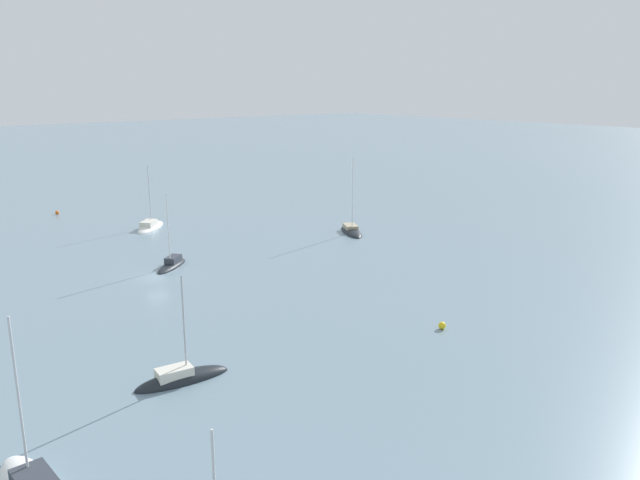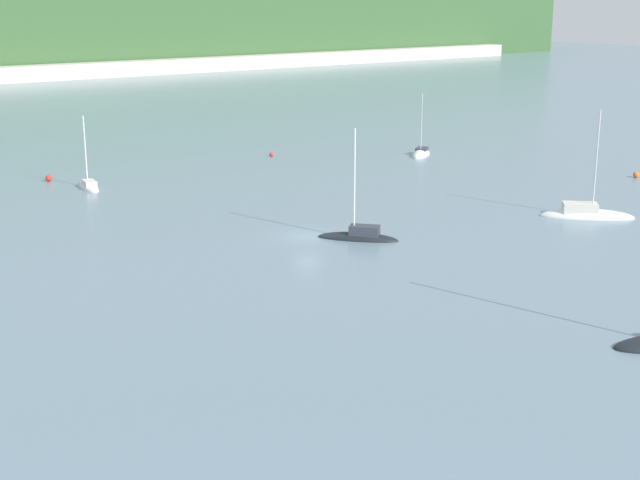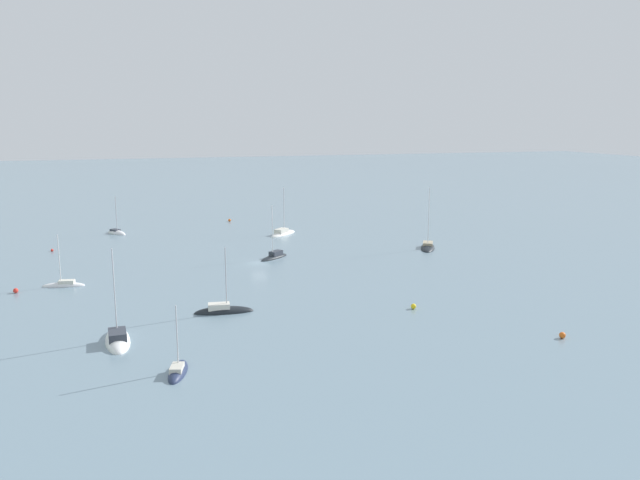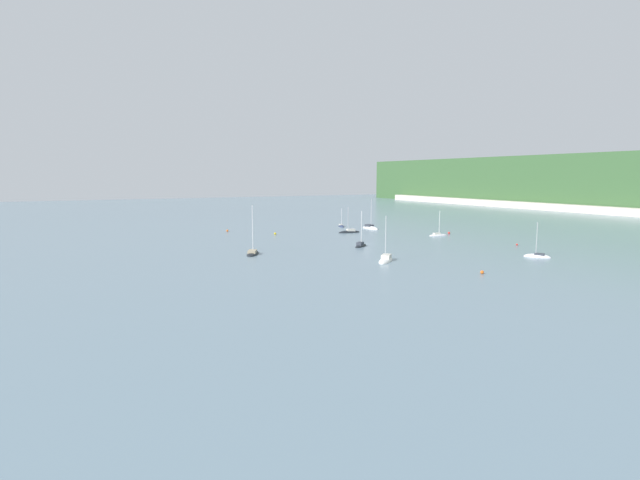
{
  "view_description": "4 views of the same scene",
  "coord_description": "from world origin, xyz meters",
  "px_view_note": "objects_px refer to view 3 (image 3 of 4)",
  "views": [
    {
      "loc": [
        -65.45,
        29.02,
        21.77
      ],
      "look_at": [
        -8.71,
        -17.3,
        3.38
      ],
      "focal_mm": 35.0,
      "sensor_mm": 36.0,
      "label": 1
    },
    {
      "loc": [
        -43.45,
        -57.4,
        19.27
      ],
      "look_at": [
        -3.08,
        -5.65,
        1.43
      ],
      "focal_mm": 50.0,
      "sensor_mm": 36.0,
      "label": 2
    },
    {
      "loc": [
        -100.06,
        20.69,
        23.6
      ],
      "look_at": [
        8.34,
        -13.31,
        1.57
      ],
      "focal_mm": 35.0,
      "sensor_mm": 36.0,
      "label": 3
    },
    {
      "loc": [
        111.71,
        -70.7,
        18.19
      ],
      "look_at": [
        8.36,
        -17.92,
        3.17
      ],
      "focal_mm": 28.0,
      "sensor_mm": 36.0,
      "label": 4
    }
  ],
  "objects_px": {
    "sailboat_3": "(428,248)",
    "sailboat_0": "(283,234)",
    "sailboat_4": "(64,285)",
    "mooring_buoy_2": "(562,335)",
    "sailboat_1": "(223,312)",
    "sailboat_2": "(117,233)",
    "mooring_buoy_4": "(230,220)",
    "mooring_buoy_0": "(52,250)",
    "sailboat_6": "(178,372)",
    "mooring_buoy_3": "(413,306)",
    "sailboat_7": "(274,257)",
    "mooring_buoy_1": "(16,291)",
    "sailboat_5": "(118,341)"
  },
  "relations": [
    {
      "from": "sailboat_1",
      "to": "mooring_buoy_2",
      "type": "relative_size",
      "value": 12.82
    },
    {
      "from": "sailboat_7",
      "to": "mooring_buoy_4",
      "type": "distance_m",
      "value": 41.31
    },
    {
      "from": "sailboat_4",
      "to": "mooring_buoy_2",
      "type": "relative_size",
      "value": 11.55
    },
    {
      "from": "mooring_buoy_3",
      "to": "mooring_buoy_4",
      "type": "distance_m",
      "value": 76.22
    },
    {
      "from": "mooring_buoy_2",
      "to": "sailboat_5",
      "type": "bearing_deg",
      "value": 73.92
    },
    {
      "from": "sailboat_0",
      "to": "sailboat_6",
      "type": "distance_m",
      "value": 72.51
    },
    {
      "from": "mooring_buoy_1",
      "to": "mooring_buoy_2",
      "type": "relative_size",
      "value": 0.98
    },
    {
      "from": "sailboat_5",
      "to": "mooring_buoy_4",
      "type": "distance_m",
      "value": 80.58
    },
    {
      "from": "sailboat_5",
      "to": "sailboat_4",
      "type": "bearing_deg",
      "value": 13.36
    },
    {
      "from": "sailboat_5",
      "to": "mooring_buoy_3",
      "type": "relative_size",
      "value": 16.41
    },
    {
      "from": "sailboat_3",
      "to": "mooring_buoy_4",
      "type": "distance_m",
      "value": 51.54
    },
    {
      "from": "sailboat_1",
      "to": "mooring_buoy_4",
      "type": "xyz_separation_m",
      "value": [
        69.68,
        -12.18,
        0.21
      ]
    },
    {
      "from": "sailboat_7",
      "to": "sailboat_4",
      "type": "bearing_deg",
      "value": -23.66
    },
    {
      "from": "sailboat_0",
      "to": "mooring_buoy_4",
      "type": "height_order",
      "value": "sailboat_0"
    },
    {
      "from": "sailboat_4",
      "to": "mooring_buoy_3",
      "type": "distance_m",
      "value": 49.98
    },
    {
      "from": "sailboat_3",
      "to": "sailboat_0",
      "type": "bearing_deg",
      "value": -105.88
    },
    {
      "from": "sailboat_4",
      "to": "sailboat_5",
      "type": "relative_size",
      "value": 0.73
    },
    {
      "from": "sailboat_6",
      "to": "mooring_buoy_0",
      "type": "xyz_separation_m",
      "value": [
        63.17,
        17.12,
        0.17
      ]
    },
    {
      "from": "mooring_buoy_3",
      "to": "mooring_buoy_4",
      "type": "bearing_deg",
      "value": 8.33
    },
    {
      "from": "sailboat_4",
      "to": "mooring_buoy_0",
      "type": "bearing_deg",
      "value": -70.86
    },
    {
      "from": "sailboat_6",
      "to": "mooring_buoy_1",
      "type": "relative_size",
      "value": 10.53
    },
    {
      "from": "sailboat_1",
      "to": "mooring_buoy_3",
      "type": "distance_m",
      "value": 23.92
    },
    {
      "from": "mooring_buoy_4",
      "to": "sailboat_2",
      "type": "bearing_deg",
      "value": 108.82
    },
    {
      "from": "sailboat_1",
      "to": "sailboat_6",
      "type": "distance_m",
      "value": 18.9
    },
    {
      "from": "sailboat_1",
      "to": "sailboat_7",
      "type": "xyz_separation_m",
      "value": [
        28.38,
        -13.2,
        0.05
      ]
    },
    {
      "from": "sailboat_2",
      "to": "mooring_buoy_0",
      "type": "height_order",
      "value": "sailboat_2"
    },
    {
      "from": "sailboat_1",
      "to": "sailboat_7",
      "type": "height_order",
      "value": "sailboat_7"
    },
    {
      "from": "sailboat_3",
      "to": "mooring_buoy_2",
      "type": "height_order",
      "value": "sailboat_3"
    },
    {
      "from": "mooring_buoy_3",
      "to": "sailboat_4",
      "type": "bearing_deg",
      "value": 59.92
    },
    {
      "from": "mooring_buoy_0",
      "to": "mooring_buoy_4",
      "type": "relative_size",
      "value": 0.78
    },
    {
      "from": "sailboat_3",
      "to": "mooring_buoy_2",
      "type": "xyz_separation_m",
      "value": [
        -48.39,
        8.36,
        0.23
      ]
    },
    {
      "from": "sailboat_0",
      "to": "sailboat_7",
      "type": "bearing_deg",
      "value": -152.49
    },
    {
      "from": "sailboat_1",
      "to": "sailboat_3",
      "type": "height_order",
      "value": "sailboat_3"
    },
    {
      "from": "mooring_buoy_2",
      "to": "mooring_buoy_0",
      "type": "bearing_deg",
      "value": 41.37
    },
    {
      "from": "sailboat_4",
      "to": "mooring_buoy_1",
      "type": "relative_size",
      "value": 11.73
    },
    {
      "from": "sailboat_7",
      "to": "mooring_buoy_1",
      "type": "height_order",
      "value": "sailboat_7"
    },
    {
      "from": "sailboat_1",
      "to": "sailboat_5",
      "type": "height_order",
      "value": "sailboat_5"
    },
    {
      "from": "sailboat_0",
      "to": "mooring_buoy_2",
      "type": "bearing_deg",
      "value": -123.35
    },
    {
      "from": "mooring_buoy_1",
      "to": "mooring_buoy_4",
      "type": "relative_size",
      "value": 1.06
    },
    {
      "from": "sailboat_3",
      "to": "mooring_buoy_4",
      "type": "bearing_deg",
      "value": -115.7
    },
    {
      "from": "sailboat_1",
      "to": "mooring_buoy_0",
      "type": "distance_m",
      "value": 51.61
    },
    {
      "from": "sailboat_0",
      "to": "sailboat_2",
      "type": "distance_m",
      "value": 35.04
    },
    {
      "from": "sailboat_2",
      "to": "mooring_buoy_4",
      "type": "distance_m",
      "value": 26.68
    },
    {
      "from": "sailboat_1",
      "to": "sailboat_2",
      "type": "height_order",
      "value": "sailboat_1"
    },
    {
      "from": "mooring_buoy_1",
      "to": "mooring_buoy_3",
      "type": "xyz_separation_m",
      "value": [
        -23.11,
        -49.27,
        -0.01
      ]
    },
    {
      "from": "sailboat_6",
      "to": "mooring_buoy_4",
      "type": "height_order",
      "value": "sailboat_6"
    },
    {
      "from": "sailboat_1",
      "to": "sailboat_5",
      "type": "relative_size",
      "value": 0.81
    },
    {
      "from": "sailboat_0",
      "to": "mooring_buoy_4",
      "type": "distance_m",
      "value": 21.47
    },
    {
      "from": "sailboat_0",
      "to": "sailboat_6",
      "type": "height_order",
      "value": "sailboat_0"
    },
    {
      "from": "mooring_buoy_2",
      "to": "mooring_buoy_3",
      "type": "bearing_deg",
      "value": 36.39
    }
  ]
}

